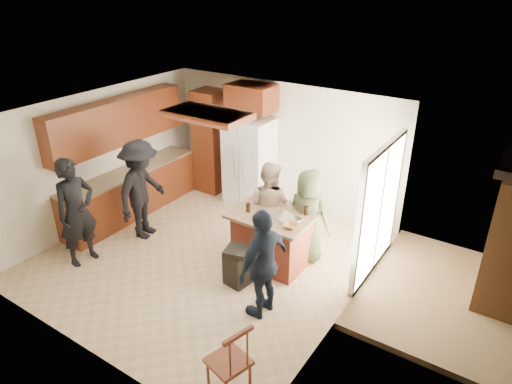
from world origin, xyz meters
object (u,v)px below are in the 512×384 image
Objects in this scene: trash_bin at (238,266)px; kitchen_island at (273,237)px; person_behind_right at (308,216)px; spindle_chair at (230,362)px; person_front_left at (76,212)px; person_counter at (142,190)px; person_side_right at (263,264)px; person_behind_left at (269,207)px; refrigerator at (249,162)px.

kitchen_island is at bearing 79.16° from trash_bin.
person_behind_right is 1.60× the size of spindle_chair.
spindle_chair reaches higher than trash_bin.
person_counter reaches higher than person_front_left.
person_side_right reaches higher than person_behind_right.
person_behind_left reaches higher than trash_bin.
person_counter is 2.33m from trash_bin.
kitchen_island is at bearing -89.69° from person_counter.
trash_bin is (-0.55, -1.20, -0.48)m from person_behind_right.
refrigerator is (1.10, 3.32, -0.01)m from person_front_left.
kitchen_island is 2.67m from spindle_chair.
person_behind_left is at bearing 113.97° from spindle_chair.
person_front_left is 1.00× the size of person_counter.
spindle_chair is at bearing -132.69° from person_counter.
kitchen_island is (-0.53, 1.13, -0.34)m from person_side_right.
person_side_right is at bearing -26.68° from trash_bin.
person_front_left is 3.24m from person_side_right.
person_front_left is 1.02× the size of refrigerator.
person_behind_left is 1.82m from refrigerator.
person_counter is at bearing 18.76° from person_behind_left.
kitchen_island is (2.66, 1.69, -0.44)m from person_front_left.
refrigerator is (0.82, 2.17, -0.01)m from person_counter.
refrigerator is 2.86× the size of trash_bin.
kitchen_island is at bearing -52.36° from person_front_left.
person_side_right is at bearing 107.45° from spindle_chair.
trash_bin is at bearing -100.84° from kitchen_island.
person_side_right is (0.13, -1.55, 0.02)m from person_behind_right.
refrigerator is 1.81× the size of spindle_chair.
person_behind_left is 0.88× the size of person_counter.
person_behind_right reaches higher than spindle_chair.
person_counter reaches higher than spindle_chair.
refrigerator is at bearing 121.46° from spindle_chair.
person_side_right reaches higher than trash_bin.
refrigerator reaches higher than person_behind_left.
spindle_chair is at bearing -97.32° from person_front_left.
trash_bin is 0.63× the size of spindle_chair.
person_counter is (-2.79, -0.95, 0.12)m from person_behind_right.
person_front_left is 1.12× the size of person_side_right.
kitchen_island is at bearing 48.27° from person_behind_right.
person_side_right is (3.19, 0.56, -0.09)m from person_front_left.
person_behind_left is 2.56× the size of trash_bin.
kitchen_island is (0.30, -0.33, -0.33)m from person_behind_left.
person_behind_left is 0.71m from person_behind_right.
person_behind_right is 2.31m from refrigerator.
person_side_right is 1.28× the size of kitchen_island.
trash_bin is at bearing 67.51° from person_behind_right.
person_front_left is 1.84× the size of spindle_chair.
spindle_chair is at bearing -58.54° from refrigerator.
person_side_right is at bearing 96.84° from person_behind_right.
person_counter is 2.32m from refrigerator.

